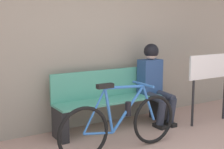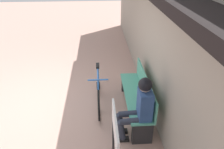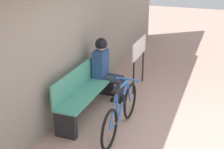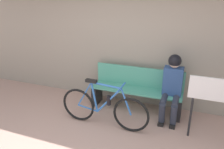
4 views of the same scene
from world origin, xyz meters
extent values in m
plane|color=tan|center=(0.00, 0.00, 0.00)|extent=(24.00, 24.00, 0.00)
cube|color=#9E9384|center=(0.00, 2.28, 1.60)|extent=(12.00, 0.12, 3.20)
cube|color=#51A88E|center=(0.35, 1.86, 0.43)|extent=(1.78, 0.42, 0.03)
cube|color=#51A88E|center=(0.35, 2.05, 0.65)|extent=(1.78, 0.03, 0.40)
cube|color=#232326|center=(-0.49, 1.86, 0.21)|extent=(0.10, 0.36, 0.42)
cube|color=#232326|center=(1.18, 1.86, 0.21)|extent=(0.10, 0.36, 0.42)
torus|color=black|center=(-0.52, 1.12, 0.31)|extent=(0.63, 0.04, 0.63)
torus|color=black|center=(0.47, 1.12, 0.31)|extent=(0.63, 0.04, 0.63)
cylinder|color=blue|center=(0.02, 1.12, 0.78)|extent=(0.54, 0.03, 0.07)
cylinder|color=blue|center=(0.07, 1.12, 0.51)|extent=(0.46, 0.03, 0.53)
cylinder|color=blue|center=(-0.20, 1.12, 0.53)|extent=(0.13, 0.03, 0.55)
cylinder|color=blue|center=(-0.34, 1.12, 0.28)|extent=(0.38, 0.03, 0.08)
cylinder|color=blue|center=(-0.38, 1.12, 0.56)|extent=(0.30, 0.02, 0.50)
cylinder|color=blue|center=(0.38, 1.12, 0.54)|extent=(0.21, 0.03, 0.46)
cube|color=black|center=(-0.25, 1.12, 0.82)|extent=(0.20, 0.07, 0.05)
cylinder|color=blue|center=(0.29, 1.12, 0.79)|extent=(0.03, 0.40, 0.03)
cylinder|color=black|center=(0.07, 1.12, 0.51)|extent=(0.07, 0.07, 0.17)
cylinder|color=#2D3342|center=(0.92, 1.66, 0.44)|extent=(0.11, 0.39, 0.13)
cylinder|color=#2D3342|center=(0.92, 1.50, 0.24)|extent=(0.11, 0.17, 0.39)
cube|color=black|center=(0.92, 1.53, 0.03)|extent=(0.10, 0.22, 0.06)
cylinder|color=#2D3342|center=(1.12, 1.66, 0.44)|extent=(0.11, 0.39, 0.13)
cylinder|color=#2D3342|center=(1.12, 1.50, 0.24)|extent=(0.11, 0.17, 0.39)
cube|color=black|center=(1.12, 1.53, 0.03)|extent=(0.10, 0.22, 0.06)
cube|color=#2D4C84|center=(1.02, 1.90, 0.71)|extent=(0.34, 0.22, 0.52)
sphere|color=beige|center=(1.02, 1.88, 1.07)|extent=(0.20, 0.20, 0.20)
sphere|color=black|center=(1.02, 1.88, 1.10)|extent=(0.23, 0.23, 0.23)
cylinder|color=#232326|center=(1.39, 1.34, 0.35)|extent=(0.04, 0.04, 0.70)
cylinder|color=#232326|center=(2.10, 1.34, 0.35)|extent=(0.04, 0.04, 0.70)
cube|color=white|center=(1.75, 1.34, 0.88)|extent=(0.88, 0.03, 0.36)
camera|label=1|loc=(-1.99, -1.82, 1.51)|focal=50.00mm
camera|label=2|loc=(3.95, 1.15, 2.94)|focal=35.00mm
camera|label=3|loc=(-4.16, -0.29, 2.74)|focal=50.00mm
camera|label=4|loc=(1.30, -1.95, 2.21)|focal=35.00mm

